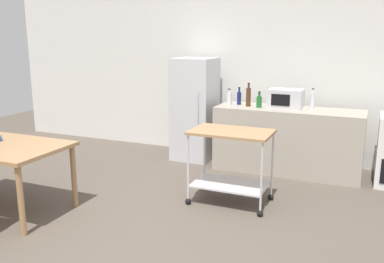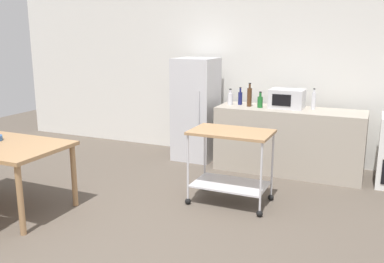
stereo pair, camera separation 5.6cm
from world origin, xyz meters
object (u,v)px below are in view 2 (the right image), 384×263
object	(u,v)px
kitchen_cart	(231,155)
bottle_wine	(249,97)
bottle_hot_sauce	(314,101)
bottle_soda	(240,98)
refrigerator	(196,109)
bottle_olive_oil	(230,98)
microwave	(287,99)
bottle_sesame_oil	(260,101)

from	to	relation	value
kitchen_cart	bottle_wine	distance (m)	1.45
bottle_wine	bottle_hot_sauce	xyz separation A→B (m)	(0.87, 0.12, -0.02)
bottle_soda	refrigerator	bearing A→B (deg)	177.19
bottle_olive_oil	refrigerator	bearing A→B (deg)	170.98
bottle_olive_oil	microwave	bearing A→B (deg)	3.80
refrigerator	microwave	size ratio (longest dim) A/B	3.37
bottle_olive_oil	microwave	size ratio (longest dim) A/B	0.50
refrigerator	microwave	world-z (taller)	refrigerator
refrigerator	bottle_sesame_oil	size ratio (longest dim) A/B	6.95
refrigerator	kitchen_cart	size ratio (longest dim) A/B	1.70
refrigerator	bottle_olive_oil	distance (m)	0.63
bottle_soda	bottle_sesame_oil	bearing A→B (deg)	-21.15
refrigerator	bottle_soda	size ratio (longest dim) A/B	6.12
bottle_wine	bottle_sesame_oil	xyz separation A→B (m)	(0.17, -0.04, -0.05)
bottle_olive_oil	bottle_hot_sauce	distance (m)	1.16
kitchen_cart	bottle_soda	distance (m)	1.56
bottle_soda	microwave	size ratio (longest dim) A/B	0.55
kitchen_cart	bottle_hot_sauce	xyz separation A→B (m)	(0.67, 1.48, 0.45)
bottle_olive_oil	microwave	world-z (taller)	microwave
kitchen_cart	microwave	xyz separation A→B (m)	(0.31, 1.45, 0.46)
refrigerator	bottle_wine	bearing A→B (deg)	-8.24
bottle_wine	kitchen_cart	bearing A→B (deg)	-81.71
refrigerator	microwave	bearing A→B (deg)	-1.59
kitchen_cart	bottle_soda	size ratio (longest dim) A/B	3.60
bottle_soda	bottle_wine	size ratio (longest dim) A/B	0.76
bottle_hot_sauce	bottle_olive_oil	bearing A→B (deg)	-176.00
bottle_olive_oil	bottle_sesame_oil	world-z (taller)	bottle_olive_oil
refrigerator	microwave	distance (m)	1.41
bottle_olive_oil	bottle_sesame_oil	distance (m)	0.47
bottle_hot_sauce	bottle_wine	bearing A→B (deg)	-172.36
bottle_hot_sauce	microwave	bearing A→B (deg)	-175.53
bottle_wine	bottle_hot_sauce	world-z (taller)	bottle_wine
bottle_soda	kitchen_cart	bearing A→B (deg)	-75.99
refrigerator	bottle_wine	world-z (taller)	refrigerator
bottle_hot_sauce	bottle_soda	bearing A→B (deg)	-178.66
bottle_sesame_oil	bottle_hot_sauce	world-z (taller)	bottle_hot_sauce
refrigerator	bottle_olive_oil	bearing A→B (deg)	-9.02
kitchen_cart	bottle_sesame_oil	world-z (taller)	bottle_sesame_oil
bottle_soda	bottle_hot_sauce	distance (m)	1.03
bottle_sesame_oil	microwave	size ratio (longest dim) A/B	0.48
bottle_olive_oil	bottle_soda	size ratio (longest dim) A/B	0.91
kitchen_cart	bottle_wine	xyz separation A→B (m)	(-0.20, 1.36, 0.47)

